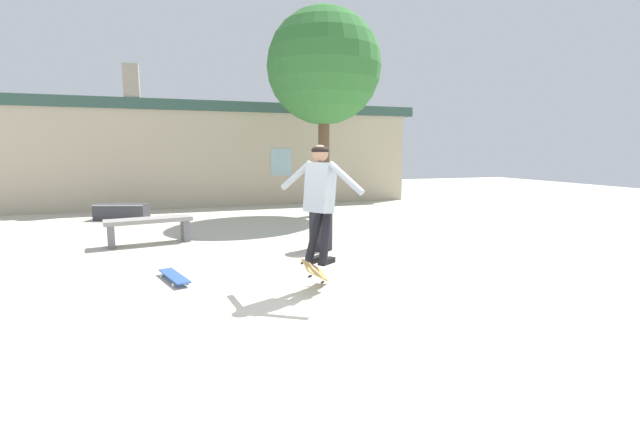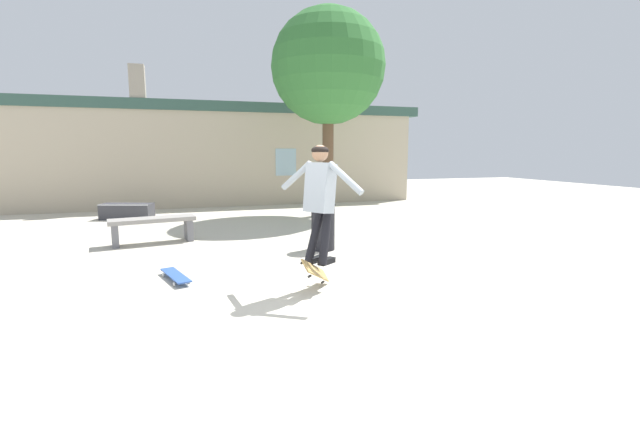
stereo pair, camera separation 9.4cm
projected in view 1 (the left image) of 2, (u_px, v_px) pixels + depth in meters
The scene contains 9 objects.
ground_plane at pixel (311, 310), 4.88m from camera, with size 40.00×40.00×0.00m, color beige.
building_backdrop at pixel (220, 152), 13.86m from camera, with size 13.75×0.52×4.36m.
tree_right at pixel (324, 68), 11.61m from camera, with size 3.10×3.10×5.63m.
park_bench at pixel (149, 225), 8.33m from camera, with size 1.65×0.72×0.51m.
skate_ledge at pixel (122, 212), 11.31m from camera, with size 1.41×0.89×0.42m.
trash_bin at pixel (321, 226), 7.84m from camera, with size 0.47×0.47×0.85m.
skater at pixel (320, 194), 5.43m from camera, with size 0.80×1.11×1.52m.
skateboard_flipping at pixel (316, 271), 5.54m from camera, with size 0.53×0.70×0.48m.
skateboard_resting at pixel (174, 276), 5.98m from camera, with size 0.44×0.88×0.08m.
Camera 1 is at (-1.38, -4.46, 1.80)m, focal length 24.00 mm.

